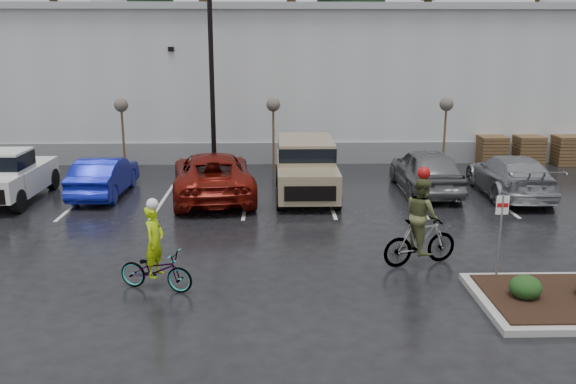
{
  "coord_description": "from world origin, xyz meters",
  "views": [
    {
      "loc": [
        -1.51,
        -13.26,
        5.74
      ],
      "look_at": [
        -1.08,
        4.09,
        1.3
      ],
      "focal_mm": 38.0,
      "sensor_mm": 36.0,
      "label": 1
    }
  ],
  "objects_px": {
    "car_red": "(213,175)",
    "cyclist_hivis": "(156,262)",
    "lamppost": "(211,38)",
    "sapling_east": "(446,108)",
    "sapling_west": "(121,109)",
    "fire_lane_sign": "(501,227)",
    "car_grey": "(426,170)",
    "car_blue": "(104,176)",
    "pickup_white": "(11,173)",
    "car_far_silver": "(510,176)",
    "sapling_mid": "(273,109)",
    "suv_tan": "(306,169)",
    "pallet_stack_a": "(491,150)",
    "pallet_stack_b": "(528,150)",
    "cyclist_olive": "(421,230)",
    "pallet_stack_c": "(567,150)"
  },
  "relations": [
    {
      "from": "sapling_east",
      "to": "car_far_silver",
      "type": "relative_size",
      "value": 0.61
    },
    {
      "from": "pallet_stack_b",
      "to": "cyclist_hivis",
      "type": "relative_size",
      "value": 0.61
    },
    {
      "from": "car_red",
      "to": "car_blue",
      "type": "bearing_deg",
      "value": -12.89
    },
    {
      "from": "lamppost",
      "to": "pallet_stack_a",
      "type": "distance_m",
      "value": 13.61
    },
    {
      "from": "sapling_west",
      "to": "pallet_stack_b",
      "type": "bearing_deg",
      "value": 3.14
    },
    {
      "from": "sapling_east",
      "to": "car_grey",
      "type": "distance_m",
      "value": 4.64
    },
    {
      "from": "pallet_stack_b",
      "to": "fire_lane_sign",
      "type": "bearing_deg",
      "value": -114.88
    },
    {
      "from": "fire_lane_sign",
      "to": "car_blue",
      "type": "height_order",
      "value": "fire_lane_sign"
    },
    {
      "from": "sapling_mid",
      "to": "pallet_stack_b",
      "type": "relative_size",
      "value": 2.37
    },
    {
      "from": "lamppost",
      "to": "sapling_west",
      "type": "relative_size",
      "value": 2.88
    },
    {
      "from": "sapling_east",
      "to": "pickup_white",
      "type": "xyz_separation_m",
      "value": [
        -16.95,
        -4.62,
        -1.75
      ]
    },
    {
      "from": "cyclist_hivis",
      "to": "car_far_silver",
      "type": "bearing_deg",
      "value": -36.38
    },
    {
      "from": "sapling_west",
      "to": "car_red",
      "type": "distance_m",
      "value": 6.49
    },
    {
      "from": "pallet_stack_c",
      "to": "car_red",
      "type": "xyz_separation_m",
      "value": [
        -15.73,
        -5.51,
        0.16
      ]
    },
    {
      "from": "sapling_east",
      "to": "pickup_white",
      "type": "height_order",
      "value": "sapling_east"
    },
    {
      "from": "sapling_west",
      "to": "fire_lane_sign",
      "type": "distance_m",
      "value": 17.46
    },
    {
      "from": "car_red",
      "to": "cyclist_hivis",
      "type": "bearing_deg",
      "value": 78.89
    },
    {
      "from": "lamppost",
      "to": "cyclist_hivis",
      "type": "height_order",
      "value": "lamppost"
    },
    {
      "from": "pallet_stack_b",
      "to": "car_blue",
      "type": "distance_m",
      "value": 18.7
    },
    {
      "from": "pallet_stack_a",
      "to": "pallet_stack_c",
      "type": "xyz_separation_m",
      "value": [
        3.5,
        0.0,
        0.0
      ]
    },
    {
      "from": "car_red",
      "to": "car_grey",
      "type": "bearing_deg",
      "value": 176.9
    },
    {
      "from": "car_grey",
      "to": "car_far_silver",
      "type": "distance_m",
      "value": 3.06
    },
    {
      "from": "pickup_white",
      "to": "car_red",
      "type": "distance_m",
      "value": 7.22
    },
    {
      "from": "pallet_stack_b",
      "to": "cyclist_olive",
      "type": "relative_size",
      "value": 0.52
    },
    {
      "from": "pallet_stack_c",
      "to": "cyclist_olive",
      "type": "xyz_separation_m",
      "value": [
        -9.74,
        -12.5,
        0.25
      ]
    },
    {
      "from": "pallet_stack_a",
      "to": "pickup_white",
      "type": "height_order",
      "value": "pickup_white"
    },
    {
      "from": "sapling_west",
      "to": "cyclist_hivis",
      "type": "bearing_deg",
      "value": -73.85
    },
    {
      "from": "pallet_stack_c",
      "to": "car_blue",
      "type": "xyz_separation_m",
      "value": [
        -19.78,
        -5.13,
        0.06
      ]
    },
    {
      "from": "sapling_mid",
      "to": "pickup_white",
      "type": "xyz_separation_m",
      "value": [
        -9.45,
        -4.62,
        -1.75
      ]
    },
    {
      "from": "pallet_stack_b",
      "to": "car_red",
      "type": "relative_size",
      "value": 0.23
    },
    {
      "from": "sapling_east",
      "to": "suv_tan",
      "type": "height_order",
      "value": "sapling_east"
    },
    {
      "from": "lamppost",
      "to": "sapling_east",
      "type": "height_order",
      "value": "lamppost"
    },
    {
      "from": "car_grey",
      "to": "cyclist_olive",
      "type": "distance_m",
      "value": 7.89
    },
    {
      "from": "pickup_white",
      "to": "car_far_silver",
      "type": "height_order",
      "value": "pickup_white"
    },
    {
      "from": "car_far_silver",
      "to": "car_red",
      "type": "bearing_deg",
      "value": 1.65
    },
    {
      "from": "car_blue",
      "to": "car_red",
      "type": "bearing_deg",
      "value": 176.06
    },
    {
      "from": "sapling_mid",
      "to": "fire_lane_sign",
      "type": "height_order",
      "value": "sapling_mid"
    },
    {
      "from": "sapling_east",
      "to": "fire_lane_sign",
      "type": "height_order",
      "value": "sapling_east"
    },
    {
      "from": "lamppost",
      "to": "pallet_stack_a",
      "type": "relative_size",
      "value": 6.83
    },
    {
      "from": "lamppost",
      "to": "pallet_stack_b",
      "type": "height_order",
      "value": "lamppost"
    },
    {
      "from": "cyclist_hivis",
      "to": "car_grey",
      "type": "bearing_deg",
      "value": -25.72
    },
    {
      "from": "sapling_west",
      "to": "car_far_silver",
      "type": "bearing_deg",
      "value": -16.62
    },
    {
      "from": "pallet_stack_b",
      "to": "cyclist_hivis",
      "type": "xyz_separation_m",
      "value": [
        -14.45,
        -13.95,
        0.01
      ]
    },
    {
      "from": "pallet_stack_c",
      "to": "cyclist_olive",
      "type": "distance_m",
      "value": 15.85
    },
    {
      "from": "pickup_white",
      "to": "cyclist_olive",
      "type": "xyz_separation_m",
      "value": [
        13.21,
        -6.88,
        -0.05
      ]
    },
    {
      "from": "sapling_west",
      "to": "cyclist_hivis",
      "type": "relative_size",
      "value": 1.45
    },
    {
      "from": "pallet_stack_c",
      "to": "car_blue",
      "type": "bearing_deg",
      "value": -165.45
    },
    {
      "from": "pallet_stack_a",
      "to": "cyclist_hivis",
      "type": "distance_m",
      "value": 18.9
    },
    {
      "from": "sapling_mid",
      "to": "suv_tan",
      "type": "bearing_deg",
      "value": -75.11
    },
    {
      "from": "sapling_mid",
      "to": "suv_tan",
      "type": "xyz_separation_m",
      "value": [
        1.19,
        -4.48,
        -1.7
      ]
    }
  ]
}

